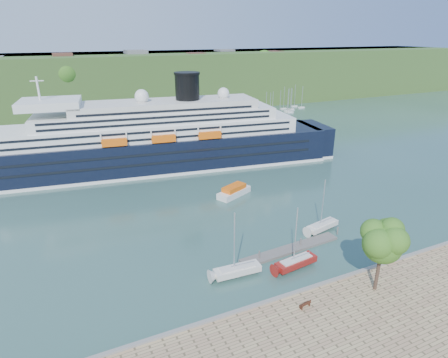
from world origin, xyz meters
TOP-DOWN VIEW (x-y plane):
  - ground at (0.00, 0.00)m, footprint 400.00×400.00m
  - far_hillside at (0.00, 145.00)m, footprint 400.00×50.00m
  - quay_coping at (0.00, -0.20)m, footprint 220.00×0.50m
  - cruise_ship at (-7.09, 57.81)m, footprint 106.66×29.79m
  - park_bench at (-2.53, -2.86)m, footprint 1.65×0.88m
  - promenade_tree at (8.01, -3.80)m, footprint 6.67×6.67m
  - floating_pontoon at (4.24, 10.06)m, footprint 18.05×3.25m
  - sailboat_white_near at (-6.58, 7.49)m, footprint 7.61×2.48m
  - sailboat_red at (2.17, 5.68)m, footprint 7.55×2.88m
  - sailboat_white_far at (12.90, 13.10)m, footprint 7.42×3.43m
  - tender_launch at (5.57, 33.26)m, footprint 8.68×5.98m

SIDE VIEW (x-z plane):
  - ground at x=0.00m, z-range 0.00..0.00m
  - floating_pontoon at x=4.24m, z-range 0.00..0.40m
  - tender_launch at x=5.57m, z-range 0.00..2.28m
  - quay_coping at x=0.00m, z-range 1.00..1.30m
  - park_bench at x=-2.53m, z-range 1.00..2.01m
  - sailboat_white_far at x=12.90m, z-range 0.00..9.25m
  - sailboat_red at x=2.17m, z-range 0.00..9.52m
  - sailboat_white_near at x=-6.58m, z-range 0.00..9.71m
  - promenade_tree at x=8.01m, z-range 1.00..12.05m
  - cruise_ship at x=-7.09m, z-range 0.00..23.70m
  - far_hillside at x=0.00m, z-range 0.00..24.00m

